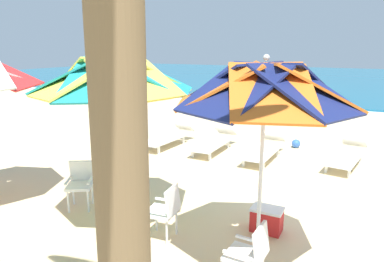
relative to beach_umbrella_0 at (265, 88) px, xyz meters
name	(u,v)px	position (x,y,z in m)	size (l,w,h in m)	color
ground_plane	(302,197)	(0.16, 2.60, -2.43)	(80.00, 80.00, 0.00)	beige
sea	(359,79)	(0.16, 31.88, -2.38)	(80.00, 36.00, 0.10)	#19607F
surf_foam	(344,111)	(0.16, 13.58, -2.43)	(80.00, 0.70, 0.01)	white
beach_umbrella_0	(265,88)	(0.00, 0.00, 0.00)	(2.32, 2.32, 2.83)	silver
plastic_chair_0	(250,253)	(0.06, -0.53, -1.93)	(0.49, 0.46, 0.87)	white
beach_umbrella_1	(114,77)	(-2.44, 0.15, 0.03)	(2.58, 2.58, 2.86)	silver
plastic_chair_1	(165,209)	(-1.47, 0.01, -1.93)	(0.51, 0.48, 0.87)	white
plastic_chair_2	(80,182)	(-3.45, 0.27, -1.93)	(0.61, 0.62, 0.87)	white
sun_lounger_0	(346,155)	(0.79, 5.09, -2.15)	(0.93, 2.21, 0.62)	white
sun_lounger_1	(264,149)	(-1.21, 4.66, -2.15)	(0.69, 2.16, 0.62)	white
sun_lounger_2	(214,141)	(-2.69, 4.75, -2.15)	(0.66, 2.15, 0.62)	white
sun_lounger_3	(168,136)	(-4.16, 4.65, -2.15)	(0.79, 2.19, 0.62)	white
cooler_box	(267,219)	(-0.13, 0.95, -2.23)	(0.50, 0.34, 0.40)	red
beach_ball	(296,144)	(-0.65, 6.15, -2.30)	(0.25, 0.25, 0.25)	blue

